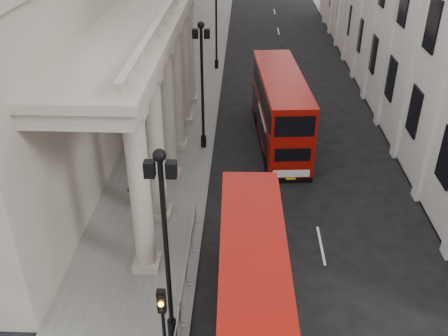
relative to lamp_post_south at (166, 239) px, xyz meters
The scene contains 13 objects.
sidewalk_west 26.56m from the lamp_post_south, 95.27° to the left, with size 6.00×140.00×0.12m, color slate.
sidewalk_east 29.97m from the lamp_post_south, 61.53° to the left, with size 3.00×140.00×0.12m, color slate.
kerb 26.45m from the lamp_post_south, 88.79° to the left, with size 0.20×140.00×0.14m, color slate.
portico_building 17.18m from the lamp_post_south, 125.27° to the left, with size 9.00×28.00×12.00m, color gray.
lamp_post_south is the anchor object (origin of this frame).
lamp_post_mid 16.00m from the lamp_post_south, 90.00° to the left, with size 1.05×0.44×8.32m.
lamp_post_north 32.00m from the lamp_post_south, 90.00° to the left, with size 1.05×0.44×8.32m.
traffic_light 2.71m from the lamp_post_south, 87.16° to the right, with size 0.28×0.33×4.30m.
bus_near 4.09m from the lamp_post_south, ahead, with size 2.66×10.16×4.36m.
bus_far 18.10m from the lamp_post_south, 73.61° to the left, with size 3.54×11.20×4.76m.
pedestrian_a 11.47m from the lamp_post_south, 101.38° to the left, with size 0.60×0.40×1.66m, color black.
pedestrian_b 10.52m from the lamp_post_south, 110.19° to the left, with size 0.76×0.59×1.56m, color #292421.
pedestrian_c 17.78m from the lamp_post_south, 96.31° to the left, with size 0.79×0.51×1.61m, color black.
Camera 1 is at (1.99, -9.59, 15.74)m, focal length 40.00 mm.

